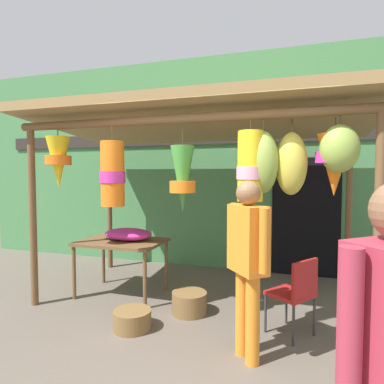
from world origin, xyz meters
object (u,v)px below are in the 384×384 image
at_px(folding_chair, 296,290).
at_px(wicker_basket_by_table, 132,320).
at_px(vendor_in_orange, 248,255).
at_px(display_table, 122,246).
at_px(flower_heap_on_table, 129,234).
at_px(wicker_basket_spare, 189,303).

distance_m(folding_chair, wicker_basket_by_table, 1.81).
height_order(folding_chair, vendor_in_orange, vendor_in_orange).
bearing_deg(folding_chair, display_table, 167.21).
height_order(flower_heap_on_table, wicker_basket_spare, flower_heap_on_table).
height_order(wicker_basket_by_table, wicker_basket_spare, wicker_basket_spare).
distance_m(flower_heap_on_table, wicker_basket_by_table, 1.36).
distance_m(display_table, folding_chair, 2.44).
bearing_deg(flower_heap_on_table, display_table, -139.95).
height_order(folding_chair, wicker_basket_spare, folding_chair).
bearing_deg(vendor_in_orange, wicker_basket_by_table, 171.11).
relative_size(folding_chair, wicker_basket_by_table, 1.99).
height_order(display_table, wicker_basket_by_table, display_table).
distance_m(display_table, wicker_basket_spare, 1.30).
bearing_deg(vendor_in_orange, display_table, 150.25).
xyz_separation_m(wicker_basket_spare, vendor_in_orange, (0.82, -0.79, 0.85)).
bearing_deg(folding_chair, wicker_basket_spare, 170.17).
xyz_separation_m(folding_chair, wicker_basket_spare, (-1.26, 0.22, -0.37)).
relative_size(flower_heap_on_table, folding_chair, 0.84).
bearing_deg(folding_chair, wicker_basket_by_table, -167.95).
height_order(flower_heap_on_table, folding_chair, flower_heap_on_table).
height_order(display_table, folding_chair, folding_chair).
distance_m(flower_heap_on_table, vendor_in_orange, 2.21).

